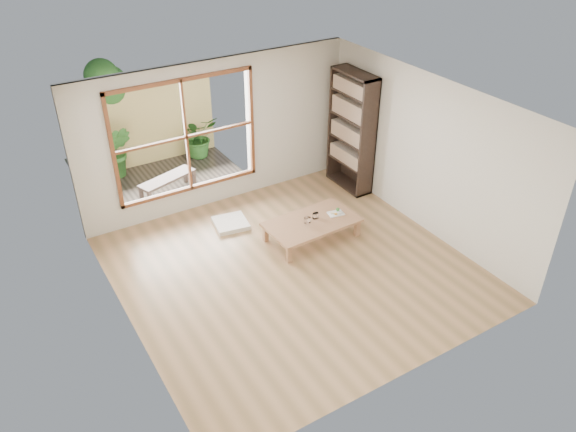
{
  "coord_description": "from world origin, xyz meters",
  "views": [
    {
      "loc": [
        -3.63,
        -5.81,
        5.26
      ],
      "look_at": [
        0.26,
        0.57,
        0.55
      ],
      "focal_mm": 35.0,
      "sensor_mm": 36.0,
      "label": 1
    }
  ],
  "objects_px": {
    "food_tray": "(336,213)",
    "garden_bench": "(168,180)",
    "bookshelf": "(352,132)",
    "low_table": "(312,223)"
  },
  "relations": [
    {
      "from": "bookshelf",
      "to": "food_tray",
      "type": "distance_m",
      "value": 1.79
    },
    {
      "from": "bookshelf",
      "to": "garden_bench",
      "type": "xyz_separation_m",
      "value": [
        -3.1,
        1.42,
        -0.79
      ]
    },
    {
      "from": "food_tray",
      "to": "garden_bench",
      "type": "distance_m",
      "value": 3.24
    },
    {
      "from": "food_tray",
      "to": "garden_bench",
      "type": "height_order",
      "value": "food_tray"
    },
    {
      "from": "low_table",
      "to": "food_tray",
      "type": "bearing_deg",
      "value": -3.32
    },
    {
      "from": "bookshelf",
      "to": "garden_bench",
      "type": "distance_m",
      "value": 3.5
    },
    {
      "from": "bookshelf",
      "to": "low_table",
      "type": "bearing_deg",
      "value": -144.5
    },
    {
      "from": "bookshelf",
      "to": "garden_bench",
      "type": "bearing_deg",
      "value": 155.45
    },
    {
      "from": "food_tray",
      "to": "garden_bench",
      "type": "bearing_deg",
      "value": 136.62
    },
    {
      "from": "food_tray",
      "to": "garden_bench",
      "type": "xyz_separation_m",
      "value": [
        -1.97,
        2.57,
        -0.03
      ]
    }
  ]
}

